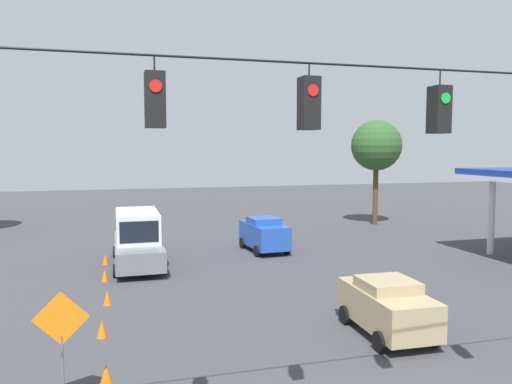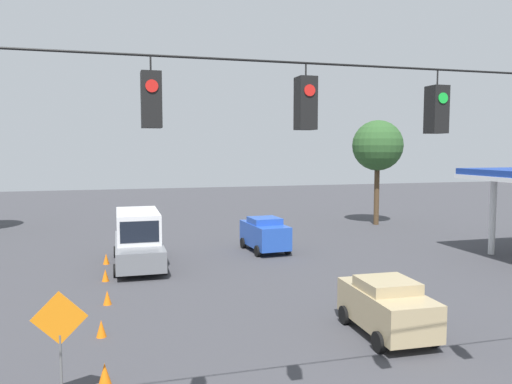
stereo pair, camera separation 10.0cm
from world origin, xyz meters
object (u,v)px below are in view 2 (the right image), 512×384
object	(u,v)px
traffic_cone_third	(107,298)
traffic_cone_fifth	(106,259)
traffic_cone_second	(101,328)
overhead_signal_span	(434,187)
sedan_blue_oncoming_deep	(265,234)
work_zone_sign	(60,327)
box_truck_grey_withflow_far	(138,238)
tree_horizon_left	(378,146)
traffic_cone_nearest	(105,374)
sedan_tan_crossing_near	(387,306)
traffic_cone_fourth	(105,275)

from	to	relation	value
traffic_cone_third	traffic_cone_fifth	xyz separation A→B (m)	(0.17, -7.19, 0.00)
traffic_cone_second	traffic_cone_fifth	distance (m)	10.65
overhead_signal_span	traffic_cone_second	world-z (taller)	overhead_signal_span
sedan_blue_oncoming_deep	traffic_cone_fifth	bearing A→B (deg)	6.09
work_zone_sign	overhead_signal_span	bearing A→B (deg)	152.61
box_truck_grey_withflow_far	tree_horizon_left	world-z (taller)	tree_horizon_left
sedan_blue_oncoming_deep	work_zone_sign	size ratio (longest dim) A/B	1.45
traffic_cone_nearest	tree_horizon_left	xyz separation A→B (m)	(-20.51, -22.67, 6.03)
traffic_cone_nearest	sedan_tan_crossing_near	bearing A→B (deg)	-172.77
sedan_tan_crossing_near	work_zone_sign	xyz separation A→B (m)	(9.80, 2.17, 1.02)
traffic_cone_third	work_zone_sign	xyz separation A→B (m)	(0.89, 7.94, 1.70)
sedan_tan_crossing_near	work_zone_sign	size ratio (longest dim) A/B	1.38
sedan_blue_oncoming_deep	traffic_cone_fifth	xyz separation A→B (m)	(9.07, 0.97, -0.77)
sedan_tan_crossing_near	traffic_cone_fourth	distance (m)	13.09
box_truck_grey_withflow_far	work_zone_sign	size ratio (longest dim) A/B	2.44
tree_horizon_left	sedan_tan_crossing_near	bearing A→B (deg)	61.60
traffic_cone_fourth	tree_horizon_left	size ratio (longest dim) A/B	0.07
traffic_cone_fourth	tree_horizon_left	distance (m)	24.74
work_zone_sign	tree_horizon_left	distance (m)	32.26
work_zone_sign	tree_horizon_left	size ratio (longest dim) A/B	0.34
traffic_cone_fourth	traffic_cone_fifth	world-z (taller)	same
overhead_signal_span	tree_horizon_left	xyz separation A→B (m)	(-14.20, -27.47, 0.93)
box_truck_grey_withflow_far	tree_horizon_left	bearing A→B (deg)	-154.50
sedan_tan_crossing_near	traffic_cone_fifth	world-z (taller)	sedan_tan_crossing_near
traffic_cone_fifth	sedan_tan_crossing_near	bearing A→B (deg)	125.03
sedan_blue_oncoming_deep	box_truck_grey_withflow_far	world-z (taller)	box_truck_grey_withflow_far
overhead_signal_span	work_zone_sign	xyz separation A→B (m)	(7.26, -3.76, -3.39)
traffic_cone_fifth	work_zone_sign	size ratio (longest dim) A/B	0.20
sedan_tan_crossing_near	traffic_cone_fourth	size ratio (longest dim) A/B	6.94
traffic_cone_fourth	traffic_cone_fifth	size ratio (longest dim) A/B	1.00
sedan_tan_crossing_near	sedan_blue_oncoming_deep	world-z (taller)	sedan_blue_oncoming_deep
overhead_signal_span	work_zone_sign	distance (m)	8.85
traffic_cone_third	work_zone_sign	size ratio (longest dim) A/B	0.20
sedan_tan_crossing_near	traffic_cone_second	world-z (taller)	sedan_tan_crossing_near
overhead_signal_span	traffic_cone_nearest	distance (m)	9.43
overhead_signal_span	sedan_tan_crossing_near	size ratio (longest dim) A/B	5.55
traffic_cone_second	traffic_cone_third	size ratio (longest dim) A/B	1.00
traffic_cone_third	traffic_cone_nearest	bearing A→B (deg)	90.40
box_truck_grey_withflow_far	traffic_cone_second	world-z (taller)	box_truck_grey_withflow_far
overhead_signal_span	box_truck_grey_withflow_far	distance (m)	19.42
traffic_cone_nearest	traffic_cone_second	world-z (taller)	same
tree_horizon_left	traffic_cone_second	bearing A→B (deg)	42.90
box_truck_grey_withflow_far	traffic_cone_nearest	size ratio (longest dim) A/B	12.25
overhead_signal_span	tree_horizon_left	distance (m)	30.93
traffic_cone_third	work_zone_sign	bearing A→B (deg)	83.60
sedan_blue_oncoming_deep	traffic_cone_fourth	xyz separation A→B (m)	(9.04, 4.51, -0.77)
overhead_signal_span	traffic_cone_fourth	world-z (taller)	overhead_signal_span
traffic_cone_nearest	traffic_cone_fifth	xyz separation A→B (m)	(0.22, -14.09, 0.00)
traffic_cone_fifth	tree_horizon_left	xyz separation A→B (m)	(-20.74, -8.58, 6.03)
traffic_cone_nearest	traffic_cone_second	size ratio (longest dim) A/B	1.00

